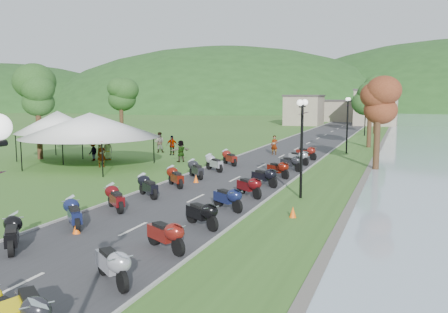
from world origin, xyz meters
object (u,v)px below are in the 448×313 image
(pedestrian_b, at_px, (160,152))
(pedestrian_c, at_px, (93,161))
(vendor_tent_main, at_px, (91,140))
(pedestrian_a, at_px, (102,167))
(yellow_trike, at_px, (1,311))

(pedestrian_b, xyz_separation_m, pedestrian_c, (-2.27, -6.91, 0.00))
(vendor_tent_main, relative_size, pedestrian_a, 3.71)
(yellow_trike, xyz_separation_m, pedestrian_c, (-15.15, 23.98, -0.49))
(yellow_trike, xyz_separation_m, pedestrian_a, (-12.45, 21.34, -0.49))
(yellow_trike, xyz_separation_m, pedestrian_b, (-12.88, 30.89, -0.49))
(vendor_tent_main, height_order, pedestrian_b, vendor_tent_main)
(pedestrian_a, bearing_deg, pedestrian_b, 38.57)
(vendor_tent_main, distance_m, pedestrian_b, 9.90)
(yellow_trike, distance_m, vendor_tent_main, 25.04)
(vendor_tent_main, distance_m, pedestrian_c, 3.92)
(pedestrian_a, bearing_deg, vendor_tent_main, 136.21)
(pedestrian_a, relative_size, pedestrian_b, 0.96)
(yellow_trike, bearing_deg, vendor_tent_main, -40.21)
(vendor_tent_main, xyz_separation_m, pedestrian_c, (-1.91, 2.78, -2.00))
(yellow_trike, bearing_deg, pedestrian_b, -49.57)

